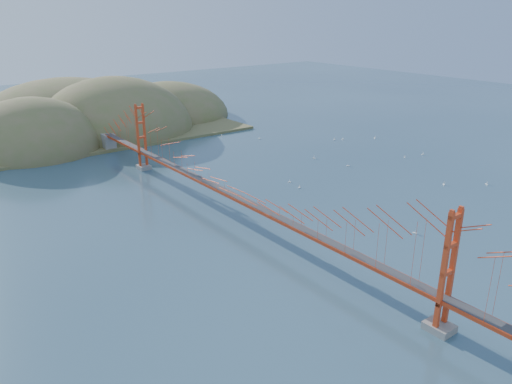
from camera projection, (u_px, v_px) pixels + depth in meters
ground at (242, 222)px, 66.63m from camera, size 320.00×320.00×0.00m
bridge at (240, 172)px, 64.36m from camera, size 2.20×94.40×12.00m
far_headlands at (82, 129)px, 119.15m from camera, size 84.00×58.00×25.00m
sailboat_15 at (314, 158)px, 95.30m from camera, size 0.58×0.63×0.71m
sailboat_10 at (415, 232)px, 63.30m from camera, size 0.54×0.59×0.66m
sailboat_16 at (290, 182)px, 82.07m from camera, size 0.55×0.55×0.58m
sailboat_8 at (334, 139)px, 108.87m from camera, size 0.58×0.47×0.68m
sailboat_3 at (299, 187)px, 79.47m from camera, size 0.57×0.54×0.64m
sailboat_11 at (423, 154)px, 97.78m from camera, size 0.59×0.59×0.62m
sailboat_1 at (348, 165)px, 90.66m from camera, size 0.62×0.62×0.65m
sailboat_4 at (405, 157)px, 95.86m from camera, size 0.58×0.58×0.60m
sailboat_5 at (487, 184)px, 81.05m from camera, size 0.56×0.60×0.67m
sailboat_14 at (444, 184)px, 80.91m from camera, size 0.65×0.65×0.68m
sailboat_7 at (260, 138)px, 109.70m from camera, size 0.57×0.57×0.61m
sailboat_9 at (375, 138)px, 110.18m from camera, size 0.67×0.67×0.71m
sailboat_12 at (222, 136)px, 111.93m from camera, size 0.53×0.45×0.62m
sailboat_17 at (343, 139)px, 109.15m from camera, size 0.52×0.52×0.58m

